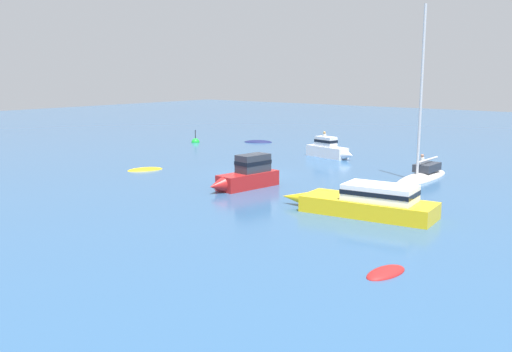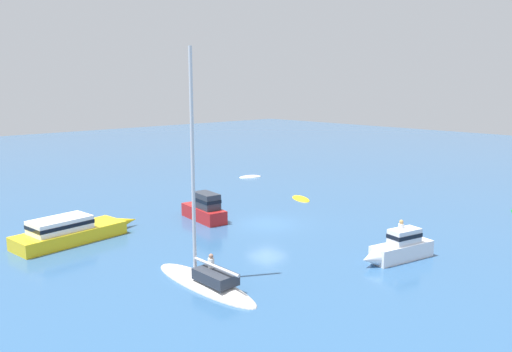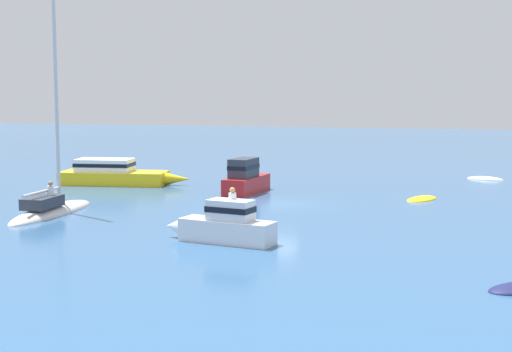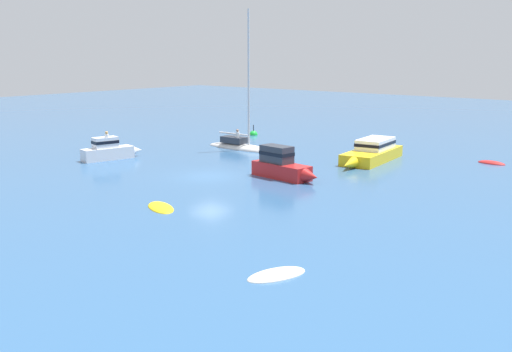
% 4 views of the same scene
% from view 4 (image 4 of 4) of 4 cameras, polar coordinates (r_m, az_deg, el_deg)
% --- Properties ---
extents(ground_plane, '(160.00, 160.00, 0.00)m').
position_cam_4_polar(ground_plane, '(40.55, -4.38, -0.03)').
color(ground_plane, '#2D5684').
extents(dinghy, '(1.94, 2.77, 0.41)m').
position_cam_4_polar(dinghy, '(22.85, 1.99, -9.51)').
color(dinghy, silver).
rests_on(dinghy, ground).
extents(motor_cruiser, '(5.45, 2.02, 2.13)m').
position_cam_4_polar(motor_cruiser, '(39.77, 2.56, 1.01)').
color(motor_cruiser, '#B21E1E').
rests_on(motor_cruiser, ground).
extents(ketch, '(7.62, 1.78, 12.24)m').
position_cam_4_polar(ketch, '(51.93, -1.42, 2.91)').
color(ketch, silver).
rests_on(ketch, ground).
extents(cabin_cruiser, '(2.13, 5.10, 2.29)m').
position_cam_4_polar(cabin_cruiser, '(48.14, -13.79, 2.43)').
color(cabin_cruiser, white).
rests_on(cabin_cruiser, ground).
extents(motor_cruiser_1, '(3.25, 8.75, 1.68)m').
position_cam_4_polar(motor_cruiser_1, '(46.89, 11.06, 2.28)').
color(motor_cruiser_1, yellow).
rests_on(motor_cruiser_1, ground).
extents(tender, '(2.97, 2.29, 0.38)m').
position_cam_4_polar(tender, '(32.72, -9.13, -3.04)').
color(tender, yellow).
rests_on(tender, ground).
extents(dinghy_1, '(2.22, 1.22, 0.43)m').
position_cam_4_polar(dinghy_1, '(48.49, 21.66, 1.12)').
color(dinghy_1, '#B21E1E').
rests_on(dinghy_1, ground).
extents(mooring_buoy, '(0.87, 0.87, 1.45)m').
position_cam_4_polar(mooring_buoy, '(60.63, -0.24, 3.96)').
color(mooring_buoy, green).
rests_on(mooring_buoy, ground).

